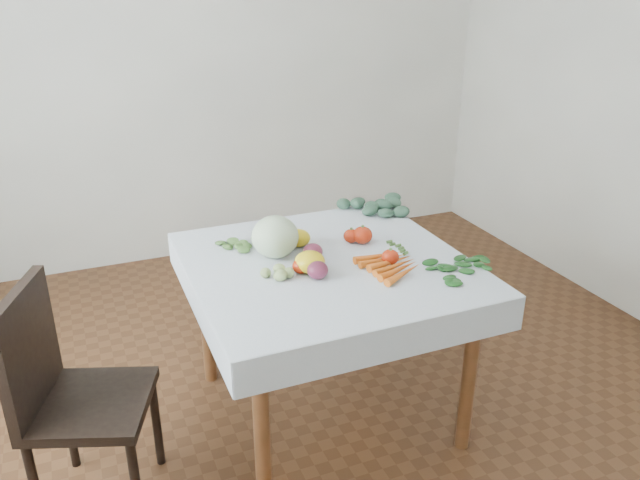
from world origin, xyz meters
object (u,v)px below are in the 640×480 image
Objects in this scene: heirloom_back at (298,238)px; carrot_bunch at (391,264)px; cabbage at (275,237)px; table at (327,283)px; chair at (65,387)px.

heirloom_back is 0.45m from carrot_bunch.
cabbage is at bearing -152.88° from heirloom_back.
table is at bearing -74.40° from heirloom_back.
chair is (-1.07, -0.13, -0.14)m from table.
chair is at bearing -163.51° from cabbage.
chair is at bearing 178.71° from carrot_bunch.
chair is 8.37× the size of heirloom_back.
cabbage reaches higher than chair.
table is at bearing 143.83° from carrot_bunch.
chair reaches higher than table.
chair is 3.35× the size of carrot_bunch.
cabbage is at bearing 16.49° from chair.
table is 5.05× the size of cabbage.
heirloom_back is (0.13, 0.07, -0.05)m from cabbage.
table is 9.35× the size of heirloom_back.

